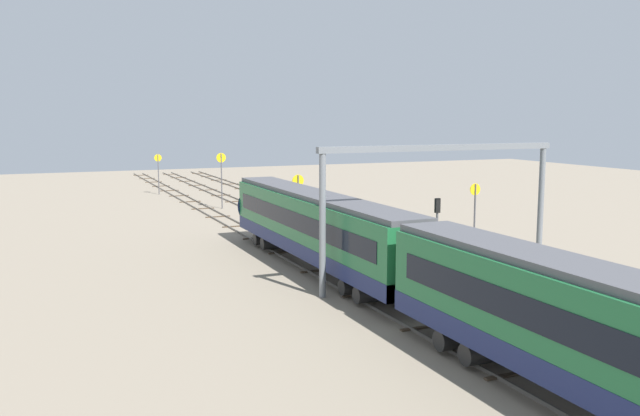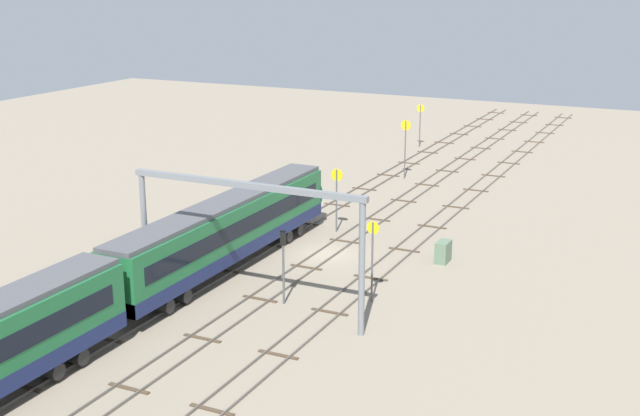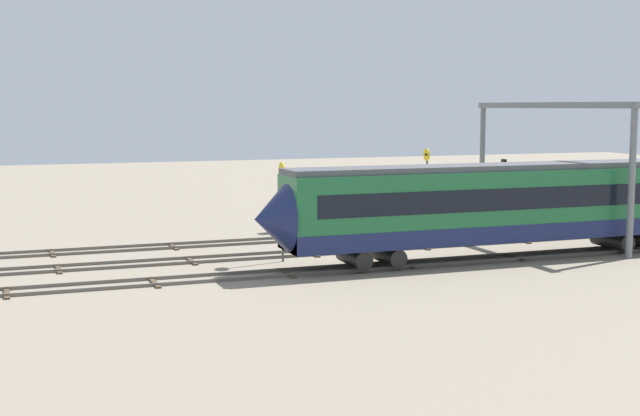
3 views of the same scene
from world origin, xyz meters
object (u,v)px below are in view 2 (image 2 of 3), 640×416
(overhead_gantry, at_px, (246,218))
(relay_cabinet, at_px, (443,252))
(speed_sign_distant_end, at_px, (405,141))
(signal_light_trackside_approach, at_px, (283,256))
(speed_sign_mid_trackside, at_px, (372,252))
(speed_sign_far_trackside, at_px, (420,120))
(speed_sign_near_foreground, at_px, (337,191))

(overhead_gantry, xyz_separation_m, relay_cabinet, (13.96, -7.82, -5.24))
(speed_sign_distant_end, bearing_deg, signal_light_trackside_approach, -172.38)
(overhead_gantry, bearing_deg, speed_sign_distant_end, 5.18)
(speed_sign_distant_end, relative_size, signal_light_trackside_approach, 1.24)
(speed_sign_mid_trackside, bearing_deg, speed_sign_far_trackside, 15.68)
(overhead_gantry, height_order, relay_cabinet, overhead_gantry)
(speed_sign_far_trackside, distance_m, relay_cabinet, 41.10)
(speed_sign_near_foreground, distance_m, speed_sign_distant_end, 19.10)
(speed_sign_mid_trackside, distance_m, relay_cabinet, 9.56)
(speed_sign_near_foreground, relative_size, relay_cabinet, 3.34)
(speed_sign_near_foreground, relative_size, speed_sign_far_trackside, 1.01)
(speed_sign_near_foreground, xyz_separation_m, speed_sign_far_trackside, (34.82, 5.15, -0.10))
(speed_sign_far_trackside, xyz_separation_m, relay_cabinet, (-38.18, -15.01, -2.50))
(speed_sign_far_trackside, relative_size, relay_cabinet, 3.30)
(speed_sign_mid_trackside, height_order, signal_light_trackside_approach, speed_sign_mid_trackside)
(speed_sign_mid_trackside, height_order, speed_sign_distant_end, speed_sign_distant_end)
(speed_sign_far_trackside, xyz_separation_m, speed_sign_distant_end, (-15.77, -3.90, 0.60))
(speed_sign_mid_trackside, relative_size, speed_sign_far_trackside, 1.04)
(speed_sign_mid_trackside, xyz_separation_m, speed_sign_distant_end, (31.46, 9.35, 0.59))
(speed_sign_mid_trackside, xyz_separation_m, signal_light_trackside_approach, (-2.69, 4.78, -0.18))
(speed_sign_near_foreground, relative_size, signal_light_trackside_approach, 1.08)
(speed_sign_distant_end, bearing_deg, speed_sign_near_foreground, -176.25)
(speed_sign_mid_trackside, height_order, relay_cabinet, speed_sign_mid_trackside)
(overhead_gantry, bearing_deg, speed_sign_near_foreground, 6.73)
(speed_sign_far_trackside, height_order, signal_light_trackside_approach, speed_sign_far_trackside)
(speed_sign_near_foreground, height_order, signal_light_trackside_approach, speed_sign_near_foreground)
(speed_sign_mid_trackside, bearing_deg, speed_sign_distant_end, 16.56)
(overhead_gantry, distance_m, relay_cabinet, 16.83)
(speed_sign_distant_end, relative_size, relay_cabinet, 3.86)
(speed_sign_distant_end, bearing_deg, overhead_gantry, -174.82)
(overhead_gantry, height_order, speed_sign_far_trackside, overhead_gantry)
(overhead_gantry, bearing_deg, signal_light_trackside_approach, -30.01)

